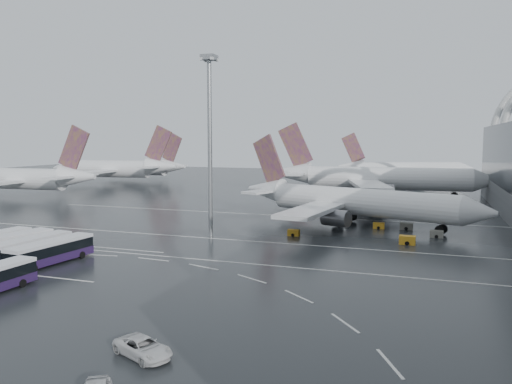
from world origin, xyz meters
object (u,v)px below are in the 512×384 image
(gse_cart_belly_c, at_px, (294,233))
(floodlight_mast, at_px, (210,124))
(airliner_gate_c, at_px, (404,170))
(van_curve_a, at_px, (143,348))
(gse_cart_belly_b, at_px, (406,226))
(bus_row_near_c, at_px, (31,248))
(airliner_gate_b, at_px, (376,179))
(jet_remote_west, at_px, (26,179))
(jet_remote_mid, at_px, (115,169))
(airliner_main, at_px, (349,202))
(jet_remote_far, at_px, (142,168))
(bus_row_near_d, at_px, (51,251))
(gse_cart_belly_e, at_px, (379,226))
(bus_row_near_b, at_px, (6,246))
(gse_cart_belly_d, at_px, (436,234))
(gse_cart_belly_a, at_px, (407,240))

(gse_cart_belly_c, bearing_deg, floodlight_mast, -156.54)
(airliner_gate_c, height_order, van_curve_a, airliner_gate_c)
(floodlight_mast, bearing_deg, gse_cart_belly_b, 30.49)
(bus_row_near_c, bearing_deg, airliner_gate_b, -16.77)
(airliner_gate_c, distance_m, gse_cart_belly_c, 120.64)
(jet_remote_west, xyz_separation_m, jet_remote_mid, (-1.86, 45.61, 0.31))
(floodlight_mast, bearing_deg, airliner_main, 45.48)
(airliner_main, xyz_separation_m, airliner_gate_c, (5.08, 105.13, 0.38))
(jet_remote_far, distance_m, van_curve_a, 170.55)
(airliner_gate_c, xyz_separation_m, bus_row_near_d, (-37.44, -149.40, -3.07))
(gse_cart_belly_e, bearing_deg, floodlight_mast, -146.01)
(jet_remote_west, distance_m, van_curve_a, 119.19)
(jet_remote_mid, bearing_deg, airliner_gate_c, -163.04)
(floodlight_mast, bearing_deg, bus_row_near_c, -126.08)
(jet_remote_west, height_order, van_curve_a, jet_remote_west)
(bus_row_near_b, xyz_separation_m, gse_cart_belly_e, (46.48, 40.89, -1.24))
(airliner_gate_c, xyz_separation_m, gse_cart_belly_c, (-12.22, -119.94, -4.25))
(bus_row_near_d, relative_size, floodlight_mast, 0.43)
(airliner_gate_b, height_order, airliner_gate_c, airliner_gate_b)
(airliner_gate_b, relative_size, van_curve_a, 11.79)
(airliner_gate_c, bearing_deg, airliner_main, -114.20)
(gse_cart_belly_b, bearing_deg, jet_remote_mid, 149.35)
(van_curve_a, distance_m, gse_cart_belly_d, 60.53)
(airliner_gate_b, xyz_separation_m, gse_cart_belly_a, (11.25, -62.69, -4.69))
(bus_row_near_c, bearing_deg, airliner_gate_c, -10.19)
(van_curve_a, bearing_deg, floodlight_mast, 40.93)
(jet_remote_mid, height_order, gse_cart_belly_e, jet_remote_mid)
(bus_row_near_c, xyz_separation_m, gse_cart_belly_c, (29.58, 28.43, -1.14))
(jet_remote_far, relative_size, gse_cart_belly_a, 17.80)
(bus_row_near_c, xyz_separation_m, gse_cart_belly_b, (47.53, 41.01, -1.04))
(airliner_gate_c, bearing_deg, bus_row_near_d, -125.50)
(bus_row_near_d, xyz_separation_m, van_curve_a, (26.80, -20.65, -0.99))
(gse_cart_belly_b, bearing_deg, van_curve_a, -104.64)
(jet_remote_far, height_order, gse_cart_belly_a, jet_remote_far)
(airliner_gate_c, distance_m, jet_remote_mid, 109.96)
(airliner_gate_b, distance_m, jet_remote_far, 101.70)
(airliner_gate_c, height_order, jet_remote_mid, jet_remote_mid)
(airliner_gate_b, distance_m, gse_cart_belly_c, 62.40)
(airliner_main, distance_m, gse_cart_belly_c, 16.89)
(gse_cart_belly_a, bearing_deg, airliner_gate_c, 93.07)
(jet_remote_far, distance_m, bus_row_near_d, 139.32)
(jet_remote_mid, distance_m, gse_cart_belly_c, 116.45)
(airliner_main, height_order, bus_row_near_b, airliner_main)
(airliner_gate_b, bearing_deg, jet_remote_mid, 168.65)
(airliner_gate_c, distance_m, bus_row_near_d, 154.06)
(jet_remote_far, height_order, floodlight_mast, floodlight_mast)
(airliner_gate_c, height_order, gse_cart_belly_a, airliner_gate_c)
(van_curve_a, distance_m, floodlight_mast, 50.22)
(jet_remote_west, bearing_deg, jet_remote_mid, -91.37)
(airliner_main, distance_m, bus_row_near_c, 56.79)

